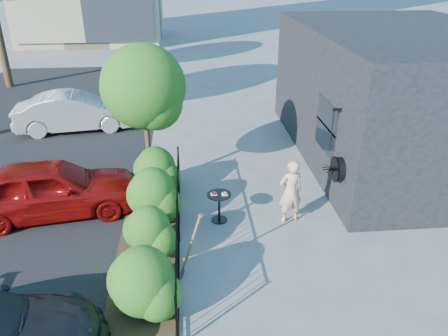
{
  "coord_description": "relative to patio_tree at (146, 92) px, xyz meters",
  "views": [
    {
      "loc": [
        -1.2,
        -8.34,
        5.92
      ],
      "look_at": [
        -0.35,
        1.31,
        1.2
      ],
      "focal_mm": 35.0,
      "sensor_mm": 36.0,
      "label": 1
    }
  ],
  "objects": [
    {
      "name": "car_red",
      "position": [
        -2.44,
        -1.22,
        -2.04
      ],
      "size": [
        4.44,
        2.35,
        1.44
      ],
      "primitive_type": "imported",
      "rotation": [
        0.0,
        0.0,
        1.73
      ],
      "color": "#9C0E0D",
      "rests_on": "ground"
    },
    {
      "name": "shovel",
      "position": [
        0.98,
        -3.98,
        -2.1
      ],
      "size": [
        0.51,
        0.2,
        1.51
      ],
      "color": "brown",
      "rests_on": "ground"
    },
    {
      "name": "shrubs",
      "position": [
        0.14,
        -2.66,
        -2.06
      ],
      "size": [
        1.1,
        5.6,
        1.24
      ],
      "color": "#276116",
      "rests_on": "ground"
    },
    {
      "name": "ground",
      "position": [
        2.24,
        -2.76,
        -2.76
      ],
      "size": [
        120.0,
        120.0,
        0.0
      ],
      "primitive_type": "plane",
      "color": "gray",
      "rests_on": "ground"
    },
    {
      "name": "cafe_table",
      "position": [
        1.73,
        -1.94,
        -2.25
      ],
      "size": [
        0.59,
        0.59,
        0.79
      ],
      "rotation": [
        0.0,
        0.0,
        0.05
      ],
      "color": "black",
      "rests_on": "ground"
    },
    {
      "name": "shop_building",
      "position": [
        7.73,
        1.74,
        -0.76
      ],
      "size": [
        6.22,
        9.0,
        4.0
      ],
      "color": "black",
      "rests_on": "ground"
    },
    {
      "name": "patio_tree",
      "position": [
        0.0,
        0.0,
        0.0
      ],
      "size": [
        2.2,
        2.2,
        3.94
      ],
      "color": "#3F2B19",
      "rests_on": "ground"
    },
    {
      "name": "planting_bed",
      "position": [
        0.04,
        -2.76,
        -2.72
      ],
      "size": [
        1.3,
        6.0,
        0.08
      ],
      "primitive_type": "cube",
      "color": "#382616",
      "rests_on": "ground"
    },
    {
      "name": "car_silver",
      "position": [
        -3.11,
        4.82,
        -2.06
      ],
      "size": [
        4.45,
        2.04,
        1.41
      ],
      "primitive_type": "imported",
      "rotation": [
        0.0,
        0.0,
        1.7
      ],
      "color": "#BBBBC0",
      "rests_on": "ground"
    },
    {
      "name": "fence",
      "position": [
        0.74,
        -2.76,
        -2.2
      ],
      "size": [
        0.05,
        6.05,
        1.1
      ],
      "color": "black",
      "rests_on": "ground"
    },
    {
      "name": "woman",
      "position": [
        3.44,
        -2.09,
        -1.95
      ],
      "size": [
        0.65,
        0.49,
        1.63
      ],
      "primitive_type": "imported",
      "rotation": [
        0.0,
        0.0,
        3.32
      ],
      "color": "beige",
      "rests_on": "ground"
    }
  ]
}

